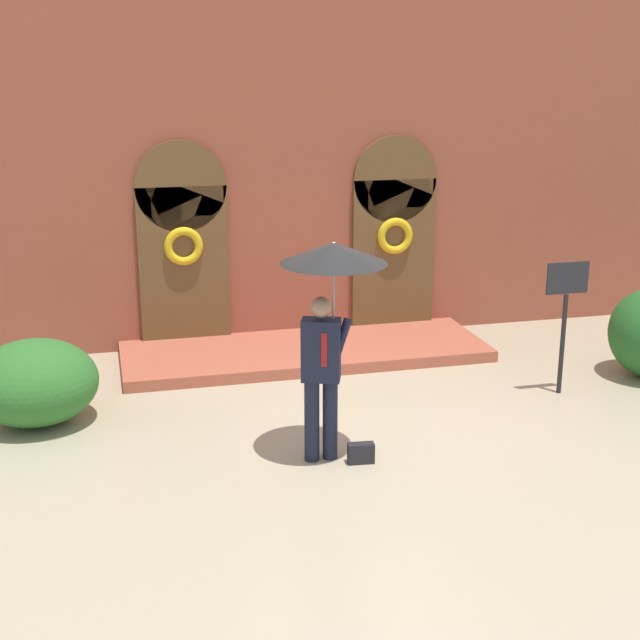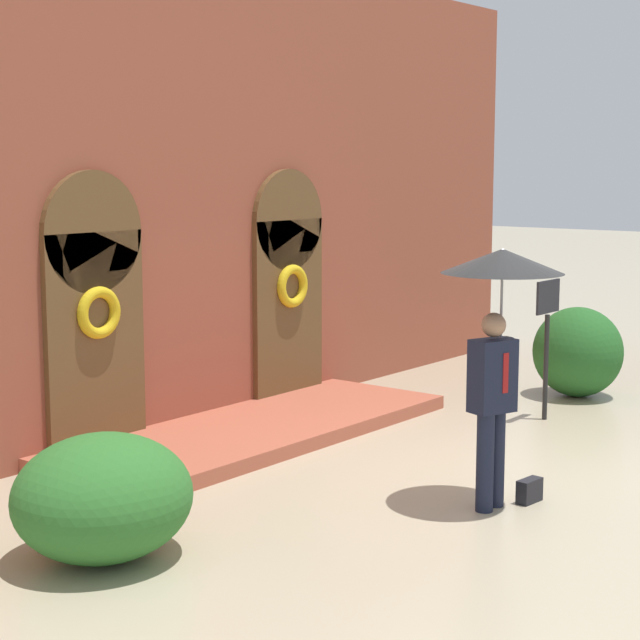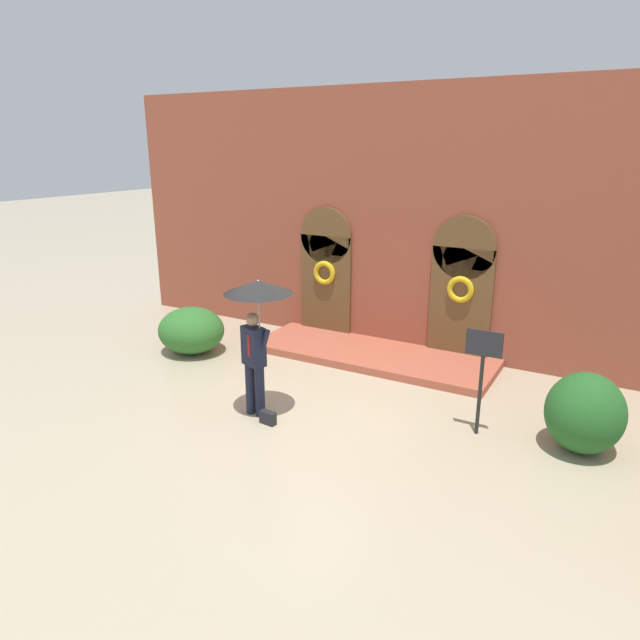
# 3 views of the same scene
# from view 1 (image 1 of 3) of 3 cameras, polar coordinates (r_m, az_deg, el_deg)

# --- Properties ---
(ground_plane) EXTENTS (80.00, 80.00, 0.00)m
(ground_plane) POSITION_cam_1_polar(r_m,az_deg,el_deg) (10.12, 3.01, -7.73)
(ground_plane) COLOR tan
(building_facade) EXTENTS (14.00, 2.30, 5.60)m
(building_facade) POSITION_cam_1_polar(r_m,az_deg,el_deg) (13.35, -2.12, 10.09)
(building_facade) COLOR brown
(building_facade) RESTS_ON ground
(person_with_umbrella) EXTENTS (1.10, 1.10, 2.36)m
(person_with_umbrella) POSITION_cam_1_polar(r_m,az_deg,el_deg) (9.06, 0.67, 2.22)
(person_with_umbrella) COLOR #191E33
(person_with_umbrella) RESTS_ON ground
(handbag) EXTENTS (0.29, 0.15, 0.22)m
(handbag) POSITION_cam_1_polar(r_m,az_deg,el_deg) (9.55, 2.64, -8.51)
(handbag) COLOR black
(handbag) RESTS_ON ground
(sign_post) EXTENTS (0.56, 0.06, 1.72)m
(sign_post) POSITION_cam_1_polar(r_m,az_deg,el_deg) (11.56, 15.43, 0.90)
(sign_post) COLOR black
(sign_post) RESTS_ON ground
(shrub_left) EXTENTS (1.46, 1.38, 1.00)m
(shrub_left) POSITION_cam_1_polar(r_m,az_deg,el_deg) (10.93, -17.78, -3.83)
(shrub_left) COLOR #2D6B28
(shrub_left) RESTS_ON ground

